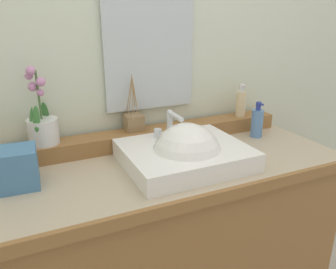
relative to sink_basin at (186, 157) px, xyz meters
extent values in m
cube|color=beige|center=(-0.10, 0.45, 0.46)|extent=(3.47, 0.20, 2.69)
cube|color=olive|center=(-0.10, 0.05, -0.48)|extent=(1.49, 0.56, 0.82)
cube|color=tan|center=(-0.10, 0.05, -0.05)|extent=(1.51, 0.58, 0.04)
cube|color=olive|center=(-0.10, -0.24, -0.05)|extent=(1.51, 0.02, 0.04)
cube|color=olive|center=(-0.10, 0.27, 0.00)|extent=(1.43, 0.11, 0.07)
cube|color=white|center=(0.00, 0.01, 0.00)|extent=(0.47, 0.39, 0.07)
sphere|color=white|center=(0.00, -0.01, 0.00)|extent=(0.28, 0.28, 0.28)
cylinder|color=silver|center=(0.00, 0.15, 0.09)|extent=(0.02, 0.02, 0.10)
cylinder|color=silver|center=(0.00, 0.09, 0.14)|extent=(0.02, 0.11, 0.02)
sphere|color=silver|center=(0.00, 0.15, 0.14)|extent=(0.03, 0.03, 0.03)
cylinder|color=silver|center=(-0.06, 0.15, 0.06)|extent=(0.03, 0.03, 0.04)
cylinder|color=silver|center=(0.05, 0.15, 0.06)|extent=(0.03, 0.03, 0.04)
cylinder|color=silver|center=(-0.49, 0.28, 0.09)|extent=(0.12, 0.12, 0.10)
cylinder|color=tan|center=(-0.49, 0.28, 0.13)|extent=(0.10, 0.10, 0.01)
cylinder|color=#476B38|center=(-0.49, 0.28, 0.23)|extent=(0.01, 0.01, 0.19)
ellipsoid|color=#387033|center=(-0.47, 0.32, 0.15)|extent=(0.04, 0.04, 0.09)
ellipsoid|color=#387033|center=(-0.51, 0.24, 0.15)|extent=(0.04, 0.04, 0.10)
ellipsoid|color=#387033|center=(-0.53, 0.28, 0.15)|extent=(0.03, 0.03, 0.08)
sphere|color=#C27CAD|center=(-0.48, 0.28, 0.24)|extent=(0.03, 0.03, 0.03)
sphere|color=#C27CAD|center=(-0.51, 0.30, 0.26)|extent=(0.04, 0.04, 0.04)
sphere|color=#C27CAD|center=(-0.48, 0.27, 0.29)|extent=(0.04, 0.04, 0.04)
sphere|color=#C27CAD|center=(-0.51, 0.30, 0.31)|extent=(0.03, 0.03, 0.03)
sphere|color=#C27CAD|center=(-0.51, 0.28, 0.33)|extent=(0.03, 0.03, 0.03)
cylinder|color=beige|center=(0.45, 0.27, 0.10)|extent=(0.05, 0.05, 0.13)
cylinder|color=silver|center=(0.45, 0.27, 0.17)|extent=(0.02, 0.02, 0.02)
cylinder|color=silver|center=(0.45, 0.27, 0.19)|extent=(0.02, 0.02, 0.02)
cylinder|color=silver|center=(0.45, 0.26, 0.19)|extent=(0.01, 0.03, 0.01)
cube|color=olive|center=(-0.11, 0.29, 0.07)|extent=(0.08, 0.08, 0.07)
cylinder|color=#9E7A4C|center=(-0.10, 0.29, 0.17)|extent=(0.03, 0.01, 0.14)
cylinder|color=#9E7A4C|center=(-0.10, 0.32, 0.19)|extent=(0.03, 0.05, 0.19)
cylinder|color=#9E7A4C|center=(-0.12, 0.31, 0.19)|extent=(0.02, 0.04, 0.18)
cylinder|color=#9E7A4C|center=(-0.12, 0.29, 0.18)|extent=(0.03, 0.01, 0.17)
cylinder|color=#9E7A4C|center=(-0.12, 0.26, 0.18)|extent=(0.02, 0.06, 0.17)
cylinder|color=#9E7A4C|center=(-0.10, 0.28, 0.19)|extent=(0.02, 0.03, 0.18)
cylinder|color=#557FB5|center=(0.46, 0.14, 0.03)|extent=(0.06, 0.06, 0.13)
cylinder|color=navy|center=(0.46, 0.14, 0.11)|extent=(0.02, 0.02, 0.02)
cylinder|color=navy|center=(0.46, 0.14, 0.13)|extent=(0.03, 0.03, 0.02)
cylinder|color=navy|center=(0.46, 0.13, 0.13)|extent=(0.01, 0.03, 0.01)
cube|color=teal|center=(-0.60, 0.08, 0.03)|extent=(0.14, 0.14, 0.14)
cube|color=silver|center=(-0.01, 0.34, 0.36)|extent=(0.42, 0.02, 0.49)
camera|label=1|loc=(-0.57, -1.07, 0.53)|focal=36.02mm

